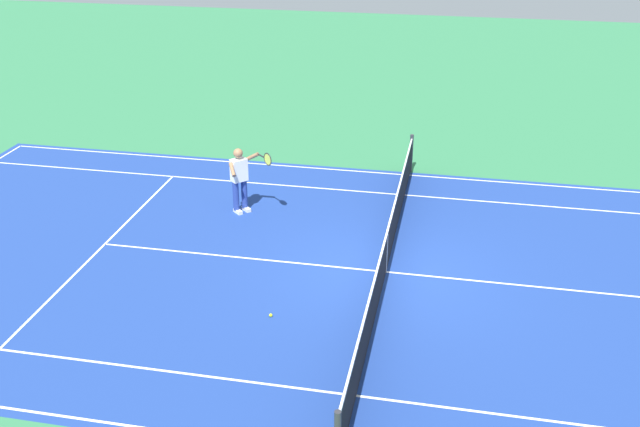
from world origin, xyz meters
The scene contains 6 objects.
ground_plane centered at (0.00, 0.00, 0.00)m, with size 60.00×60.00×0.00m, color #2D7247.
court_slab centered at (0.00, 0.00, 0.00)m, with size 24.20×11.40×0.00m, color navy.
court_line_markings centered at (0.00, 0.00, 0.00)m, with size 23.85×11.05×0.01m.
tennis_net centered at (0.00, 0.00, 0.49)m, with size 0.10×11.70×1.08m.
tennis_player_near centered at (3.86, -2.30, 0.93)m, with size 1.15×0.75×1.70m.
tennis_ball centered at (1.94, 2.14, 0.03)m, with size 0.07×0.07×0.07m, color #CCE01E.
Camera 1 is at (-1.32, 13.58, 7.77)m, focal length 41.44 mm.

